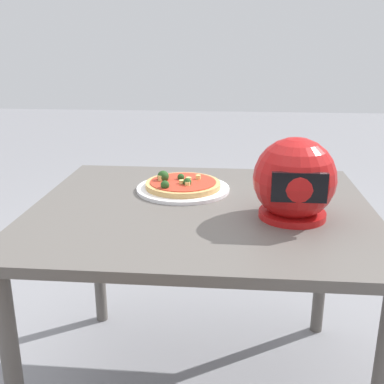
% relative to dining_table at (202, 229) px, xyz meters
% --- Properties ---
extents(dining_table, '(1.07, 0.93, 0.70)m').
position_rel_dining_table_xyz_m(dining_table, '(0.00, 0.00, 0.00)').
color(dining_table, '#5B5651').
rests_on(dining_table, ground).
extents(pizza_plate, '(0.32, 0.32, 0.01)m').
position_rel_dining_table_xyz_m(pizza_plate, '(0.08, -0.15, 0.09)').
color(pizza_plate, white).
rests_on(pizza_plate, dining_table).
extents(pizza, '(0.26, 0.26, 0.05)m').
position_rel_dining_table_xyz_m(pizza, '(0.08, -0.15, 0.10)').
color(pizza, tan).
rests_on(pizza, pizza_plate).
extents(motorcycle_helmet, '(0.24, 0.24, 0.24)m').
position_rel_dining_table_xyz_m(motorcycle_helmet, '(-0.27, 0.08, 0.19)').
color(motorcycle_helmet, '#B21414').
rests_on(motorcycle_helmet, dining_table).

